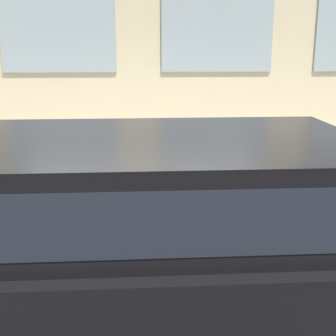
% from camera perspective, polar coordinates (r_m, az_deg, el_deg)
% --- Properties ---
extents(ground_plane, '(80.00, 80.00, 0.00)m').
position_cam_1_polar(ground_plane, '(4.84, -2.86, -13.03)').
color(ground_plane, '#2D2D30').
extents(sidewalk, '(3.19, 60.00, 0.13)m').
position_cam_1_polar(sidewalk, '(6.27, -3.16, -5.69)').
color(sidewalk, '#B2ADA3').
rests_on(sidewalk, ground_plane).
extents(fire_hydrant, '(0.28, 0.41, 0.68)m').
position_cam_1_polar(fire_hydrant, '(5.09, -4.38, -5.76)').
color(fire_hydrant, red).
rests_on(fire_hydrant, sidewalk).
extents(person, '(0.29, 0.19, 1.21)m').
position_cam_1_polar(person, '(5.15, 4.31, -1.08)').
color(person, '#998466').
rests_on(person, sidewalk).
extents(parked_truck_black_near, '(1.97, 4.55, 1.65)m').
position_cam_1_polar(parked_truck_black_near, '(3.38, -2.67, -8.00)').
color(parked_truck_black_near, black).
rests_on(parked_truck_black_near, ground_plane).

